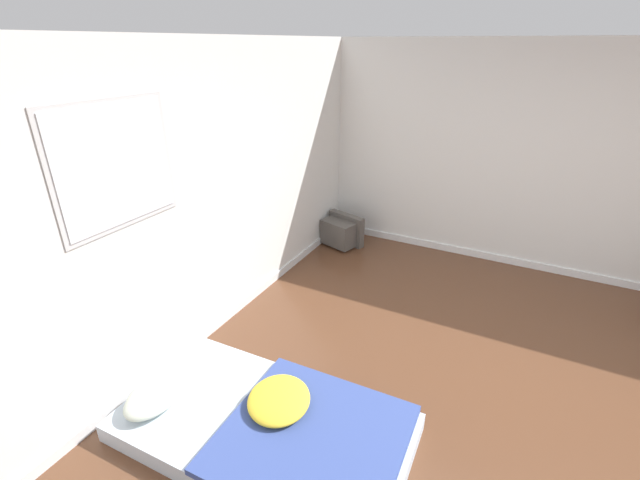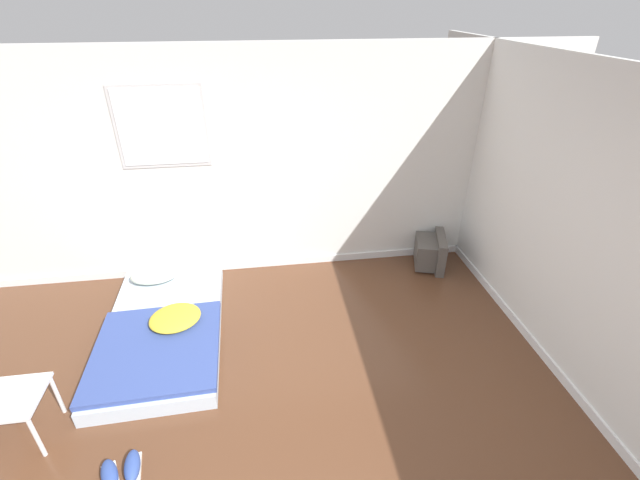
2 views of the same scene
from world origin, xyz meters
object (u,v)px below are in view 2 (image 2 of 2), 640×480
crt_tv (431,252)px  mattress_bed (163,327)px  sneaker_pair (121,471)px  side_stool (13,404)px

crt_tv → mattress_bed: bearing=-164.5°
crt_tv → sneaker_pair: (-3.17, -2.33, -0.15)m
mattress_bed → side_stool: 1.36m
sneaker_pair → side_stool: bearing=151.3°
mattress_bed → crt_tv: crt_tv is taller
crt_tv → side_stool: 4.40m
side_stool → sneaker_pair: size_ratio=1.35×
side_stool → sneaker_pair: side_stool is taller
mattress_bed → side_stool: (-0.86, -1.02, 0.26)m
crt_tv → sneaker_pair: 3.93m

